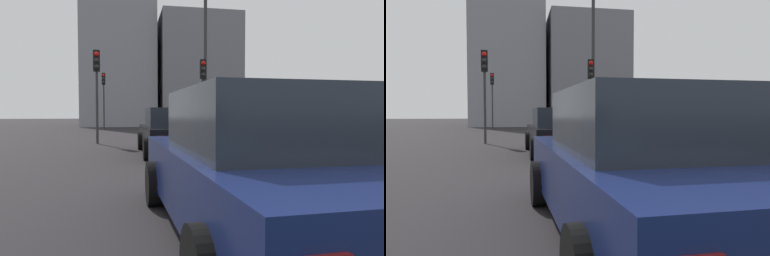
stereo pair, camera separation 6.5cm
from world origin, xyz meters
The scene contains 8 objects.
car_black_lead centered at (9.24, -0.24, 0.73)m, with size 4.77×2.19×1.50m.
car_navy_second centered at (1.54, -0.18, 0.76)m, with size 4.74×2.24×1.59m.
traffic_light_near_left centered at (13.36, 2.50, 2.89)m, with size 0.32×0.29×4.01m.
traffic_light_near_right centered at (25.78, 3.04, 3.17)m, with size 0.32×0.29×4.43m.
traffic_light_far_left centered at (13.93, -2.28, 2.77)m, with size 0.32×0.29×3.84m.
street_lamp_kerbside centered at (14.17, -2.45, 4.34)m, with size 0.56×0.36×7.37m.
building_facade_left centered at (35.33, -6.00, 5.59)m, with size 10.49×7.92×11.18m, color slate.
building_facade_center centered at (36.78, 2.00, 8.18)m, with size 11.94×7.16×16.35m, color gray.
Camera 2 is at (-2.00, 1.13, 1.35)m, focal length 32.36 mm.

